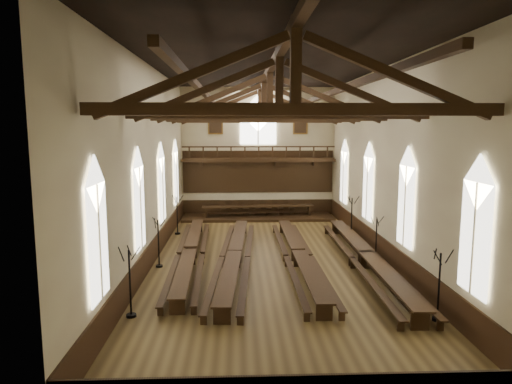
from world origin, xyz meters
TOP-DOWN VIEW (x-y plane):
  - ground at (0.00, 0.00)m, footprint 26.00×26.00m
  - room_walls at (0.00, 0.00)m, footprint 26.00×26.00m
  - wainscot_band at (0.00, 0.00)m, footprint 12.00×26.00m
  - side_windows at (-0.00, -0.00)m, footprint 11.85×19.80m
  - end_window at (0.00, 12.90)m, footprint 2.80×0.12m
  - minstrels_gallery at (0.00, 12.66)m, footprint 11.80×1.24m
  - portraits at (0.00, 12.90)m, footprint 7.75×0.09m
  - roof_trusses at (0.00, -0.00)m, footprint 11.70×25.70m
  - refectory_row_a at (-4.10, 0.25)m, footprint 1.72×14.38m
  - refectory_row_b at (-1.76, -0.50)m, footprint 2.01×14.76m
  - refectory_row_c at (1.46, -0.39)m, footprint 1.56×14.53m
  - refectory_row_d at (4.75, -1.07)m, footprint 1.81×15.09m
  - dais at (-0.08, 11.40)m, footprint 11.40×2.96m
  - high_table at (-0.08, 11.40)m, footprint 8.54×1.59m
  - high_chairs at (-0.08, 12.23)m, footprint 5.87×0.47m
  - candelabrum_left_near at (-5.55, -6.69)m, footprint 0.81×0.78m
  - candelabrum_left_mid at (-5.55, -0.63)m, footprint 0.72×0.77m
  - candelabrum_left_far at (-5.55, 6.44)m, footprint 0.77×0.76m
  - candelabrum_right_near at (5.55, -7.46)m, footprint 0.78×0.79m
  - candelabrum_right_mid at (5.55, -0.05)m, footprint 0.72×0.68m
  - candelabrum_right_far at (5.55, 5.12)m, footprint 0.78×0.79m

SIDE VIEW (x-z plane):
  - ground at x=0.00m, z-range 0.00..0.00m
  - dais at x=-0.08m, z-range 0.00..0.20m
  - refectory_row_a at x=-4.10m, z-range 0.17..0.91m
  - refectory_row_c at x=1.46m, z-range 0.18..0.94m
  - refectory_row_b at x=-1.76m, z-range 0.18..0.96m
  - refectory_row_d at x=4.75m, z-range 0.19..1.01m
  - wainscot_band at x=0.00m, z-range 0.00..1.20m
  - candelabrum_right_mid at x=5.55m, z-range -0.47..1.91m
  - candelabrum_left_mid at x=-5.55m, z-range -0.50..2.03m
  - high_chairs at x=-0.08m, z-range 0.25..1.31m
  - candelabrum_left_far at x=-5.55m, z-range -0.51..2.08m
  - candelabrum_right_near at x=5.55m, z-range -0.52..2.13m
  - candelabrum_right_far at x=5.55m, z-range -0.52..2.14m
  - candelabrum_left_near at x=-5.55m, z-range -0.53..2.16m
  - high_table at x=-0.08m, z-range 0.47..1.27m
  - side_windows at x=0.00m, z-range 1.49..5.99m
  - minstrels_gallery at x=0.00m, z-range 2.06..5.76m
  - room_walls at x=0.00m, z-range -6.54..19.46m
  - portraits at x=0.00m, z-range 6.38..7.82m
  - end_window at x=0.00m, z-range 5.32..9.12m
  - roof_trusses at x=0.00m, z-range 6.82..9.62m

